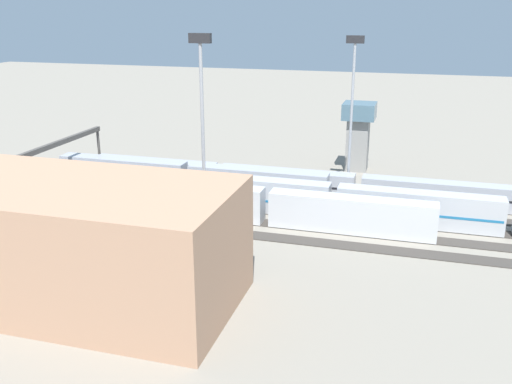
{
  "coord_description": "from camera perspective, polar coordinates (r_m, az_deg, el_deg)",
  "views": [
    {
      "loc": [
        -27.58,
        79.52,
        30.01
      ],
      "look_at": [
        -4.19,
        -1.34,
        2.5
      ],
      "focal_mm": 39.93,
      "sensor_mm": 36.0,
      "label": 1
    }
  ],
  "objects": [
    {
      "name": "track_bed_3",
      "position": [
        84.92,
        -3.91,
        -2.6
      ],
      "size": [
        140.0,
        2.8,
        0.12
      ],
      "primitive_type": "cube",
      "color": "#3D3833",
      "rests_on": "ground_plane"
    },
    {
      "name": "signal_gantry",
      "position": [
        100.55,
        -19.13,
        4.11
      ],
      "size": [
        0.7,
        25.0,
        8.8
      ],
      "color": "#4C4742",
      "rests_on": "ground_plane"
    },
    {
      "name": "light_mast_1",
      "position": [
        72.99,
        -5.41,
        7.9
      ],
      "size": [
        2.8,
        0.7,
        26.94
      ],
      "color": "#9EA0A5",
      "rests_on": "ground_plane"
    },
    {
      "name": "train_on_track_3",
      "position": [
        85.62,
        -6.75,
        -0.69
      ],
      "size": [
        71.4,
        3.0,
        5.0
      ],
      "color": "silver",
      "rests_on": "ground_plane"
    },
    {
      "name": "maintenance_shed",
      "position": [
        63.76,
        -18.91,
        -4.65
      ],
      "size": [
        37.28,
        17.11,
        12.84
      ],
      "primitive_type": "cube",
      "color": "tan",
      "rests_on": "ground_plane"
    },
    {
      "name": "train_on_track_1",
      "position": [
        95.99,
        -6.82,
        1.39
      ],
      "size": [
        47.2,
        3.0,
        5.0
      ],
      "color": "#A8AAB2",
      "rests_on": "ground_plane"
    },
    {
      "name": "control_tower",
      "position": [
        109.86,
        10.21,
        6.03
      ],
      "size": [
        6.0,
        6.0,
        12.91
      ],
      "color": "gray",
      "rests_on": "ground_plane"
    },
    {
      "name": "ground_plane",
      "position": [
        89.36,
        -2.82,
        -1.55
      ],
      "size": [
        400.0,
        400.0,
        0.0
      ],
      "primitive_type": "plane",
      "color": "gray"
    },
    {
      "name": "train_on_track_0",
      "position": [
        96.05,
        3.01,
        1.12
      ],
      "size": [
        71.4,
        3.06,
        3.8
      ],
      "color": "#A8AAB2",
      "rests_on": "ground_plane"
    },
    {
      "name": "track_bed_1",
      "position": [
        93.82,
        -1.83,
        -0.53
      ],
      "size": [
        140.0,
        2.8,
        0.12
      ],
      "primitive_type": "cube",
      "color": "#3D3833",
      "rests_on": "ground_plane"
    },
    {
      "name": "track_bed_2",
      "position": [
        89.34,
        -2.82,
        -1.51
      ],
      "size": [
        140.0,
        2.8,
        0.12
      ],
      "primitive_type": "cube",
      "color": "#3D3833",
      "rests_on": "ground_plane"
    },
    {
      "name": "track_bed_0",
      "position": [
        98.35,
        -0.94,
        0.37
      ],
      "size": [
        140.0,
        2.8,
        0.12
      ],
      "primitive_type": "cube",
      "color": "#4C443D",
      "rests_on": "ground_plane"
    },
    {
      "name": "light_mast_0",
      "position": [
        93.81,
        9.64,
        9.58
      ],
      "size": [
        2.8,
        0.7,
        25.73
      ],
      "color": "#9EA0A5",
      "rests_on": "ground_plane"
    },
    {
      "name": "train_on_track_2",
      "position": [
        84.83,
        7.79,
        -0.92
      ],
      "size": [
        95.6,
        3.06,
        5.0
      ],
      "color": "#B7BABF",
      "rests_on": "ground_plane"
    },
    {
      "name": "track_bed_4",
      "position": [
        80.57,
        -5.12,
        -3.8
      ],
      "size": [
        140.0,
        2.8,
        0.12
      ],
      "primitive_type": "cube",
      "color": "#3D3833",
      "rests_on": "ground_plane"
    }
  ]
}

